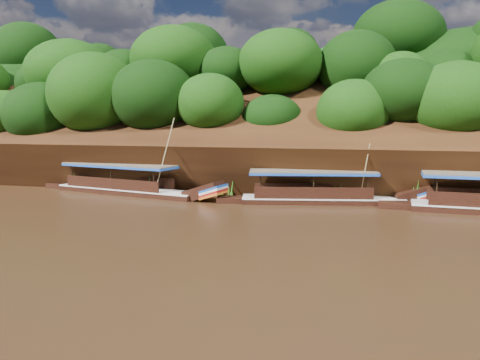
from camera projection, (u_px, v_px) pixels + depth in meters
name	position (u px, v px, depth m)	size (l,w,h in m)	color
ground	(296.00, 230.00, 24.33)	(160.00, 160.00, 0.00)	black
riverbank	(329.00, 159.00, 45.86)	(120.00, 30.06, 19.40)	black
boat_1	(332.00, 196.00, 32.01)	(13.04, 4.41, 4.57)	black
boat_2	(135.00, 188.00, 35.74)	(14.68, 4.81, 6.25)	black
reeds	(258.00, 185.00, 34.31)	(51.64, 2.10, 2.17)	#31741D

